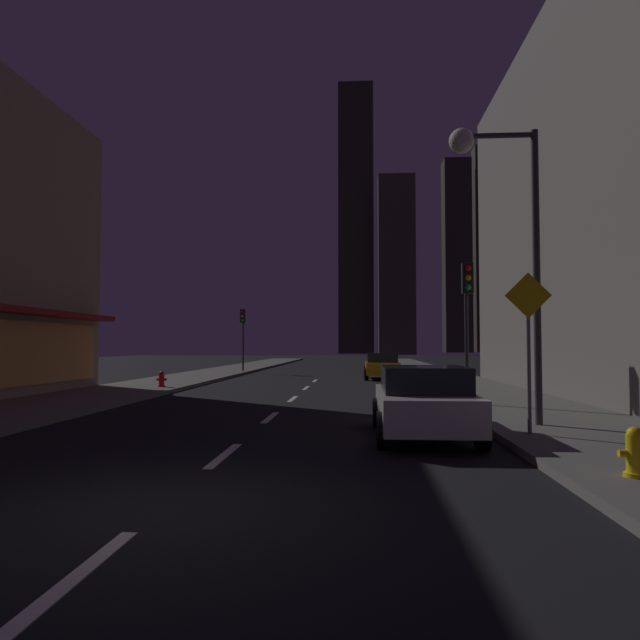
{
  "coord_description": "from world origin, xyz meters",
  "views": [
    {
      "loc": [
        2.28,
        -6.64,
        1.87
      ],
      "look_at": [
        0.0,
        28.17,
        3.4
      ],
      "focal_mm": 32.69,
      "sensor_mm": 36.0,
      "label": 1
    }
  ],
  "objects_px": {
    "fire_hydrant_yellow_near": "(635,454)",
    "street_lamp_right": "(498,201)",
    "fire_hydrant_far_left": "(162,379)",
    "car_parked_far": "(382,366)",
    "traffic_light_far_left": "(243,326)",
    "car_parked_near": "(424,401)",
    "pedestrian_crossing_sign": "(529,338)",
    "traffic_light_near_right": "(467,301)"
  },
  "relations": [
    {
      "from": "fire_hydrant_yellow_near",
      "to": "street_lamp_right",
      "type": "relative_size",
      "value": 0.1
    },
    {
      "from": "fire_hydrant_far_left",
      "to": "street_lamp_right",
      "type": "height_order",
      "value": "street_lamp_right"
    },
    {
      "from": "car_parked_far",
      "to": "street_lamp_right",
      "type": "distance_m",
      "value": 20.09
    },
    {
      "from": "traffic_light_far_left",
      "to": "street_lamp_right",
      "type": "bearing_deg",
      "value": -67.2
    },
    {
      "from": "car_parked_near",
      "to": "car_parked_far",
      "type": "xyz_separation_m",
      "value": [
        0.0,
        20.59,
        0.0
      ]
    },
    {
      "from": "fire_hydrant_yellow_near",
      "to": "street_lamp_right",
      "type": "distance_m",
      "value": 6.86
    },
    {
      "from": "fire_hydrant_far_left",
      "to": "car_parked_far",
      "type": "bearing_deg",
      "value": 42.53
    },
    {
      "from": "fire_hydrant_yellow_near",
      "to": "pedestrian_crossing_sign",
      "type": "bearing_deg",
      "value": 94.7
    },
    {
      "from": "pedestrian_crossing_sign",
      "to": "fire_hydrant_yellow_near",
      "type": "bearing_deg",
      "value": -85.3
    },
    {
      "from": "car_parked_near",
      "to": "fire_hydrant_yellow_near",
      "type": "height_order",
      "value": "car_parked_near"
    },
    {
      "from": "pedestrian_crossing_sign",
      "to": "traffic_light_near_right",
      "type": "bearing_deg",
      "value": 90.99
    },
    {
      "from": "car_parked_far",
      "to": "fire_hydrant_yellow_near",
      "type": "relative_size",
      "value": 6.48
    },
    {
      "from": "traffic_light_near_right",
      "to": "pedestrian_crossing_sign",
      "type": "height_order",
      "value": "traffic_light_near_right"
    },
    {
      "from": "pedestrian_crossing_sign",
      "to": "car_parked_far",
      "type": "bearing_deg",
      "value": 95.45
    },
    {
      "from": "fire_hydrant_yellow_near",
      "to": "car_parked_near",
      "type": "bearing_deg",
      "value": 119.84
    },
    {
      "from": "car_parked_far",
      "to": "fire_hydrant_far_left",
      "type": "xyz_separation_m",
      "value": [
        -9.5,
        -8.71,
        -0.29
      ]
    },
    {
      "from": "fire_hydrant_far_left",
      "to": "traffic_light_far_left",
      "type": "xyz_separation_m",
      "value": [
        0.4,
        15.05,
        2.74
      ]
    },
    {
      "from": "car_parked_far",
      "to": "fire_hydrant_far_left",
      "type": "height_order",
      "value": "car_parked_far"
    },
    {
      "from": "pedestrian_crossing_sign",
      "to": "fire_hydrant_far_left",
      "type": "bearing_deg",
      "value": 133.23
    },
    {
      "from": "car_parked_near",
      "to": "fire_hydrant_far_left",
      "type": "height_order",
      "value": "car_parked_near"
    },
    {
      "from": "traffic_light_far_left",
      "to": "street_lamp_right",
      "type": "distance_m",
      "value": 28.14
    },
    {
      "from": "car_parked_near",
      "to": "car_parked_far",
      "type": "distance_m",
      "value": 20.59
    },
    {
      "from": "traffic_light_far_left",
      "to": "fire_hydrant_far_left",
      "type": "bearing_deg",
      "value": -91.52
    },
    {
      "from": "fire_hydrant_yellow_near",
      "to": "pedestrian_crossing_sign",
      "type": "xyz_separation_m",
      "value": [
        -0.3,
        3.65,
        1.56
      ]
    },
    {
      "from": "car_parked_near",
      "to": "pedestrian_crossing_sign",
      "type": "xyz_separation_m",
      "value": [
        2.0,
        -0.36,
        1.28
      ]
    },
    {
      "from": "car_parked_far",
      "to": "fire_hydrant_yellow_near",
      "type": "bearing_deg",
      "value": -84.66
    },
    {
      "from": "fire_hydrant_far_left",
      "to": "pedestrian_crossing_sign",
      "type": "xyz_separation_m",
      "value": [
        11.5,
        -12.23,
        1.56
      ]
    },
    {
      "from": "car_parked_near",
      "to": "traffic_light_far_left",
      "type": "distance_m",
      "value": 28.53
    },
    {
      "from": "car_parked_near",
      "to": "pedestrian_crossing_sign",
      "type": "distance_m",
      "value": 2.4
    },
    {
      "from": "traffic_light_near_right",
      "to": "street_lamp_right",
      "type": "height_order",
      "value": "street_lamp_right"
    },
    {
      "from": "fire_hydrant_far_left",
      "to": "car_parked_near",
      "type": "bearing_deg",
      "value": -51.34
    },
    {
      "from": "street_lamp_right",
      "to": "pedestrian_crossing_sign",
      "type": "bearing_deg",
      "value": -81.11
    },
    {
      "from": "fire_hydrant_far_left",
      "to": "traffic_light_far_left",
      "type": "bearing_deg",
      "value": 88.48
    },
    {
      "from": "car_parked_near",
      "to": "car_parked_far",
      "type": "relative_size",
      "value": 1.0
    },
    {
      "from": "car_parked_far",
      "to": "traffic_light_near_right",
      "type": "relative_size",
      "value": 1.01
    },
    {
      "from": "traffic_light_near_right",
      "to": "car_parked_far",
      "type": "bearing_deg",
      "value": 97.15
    },
    {
      "from": "fire_hydrant_yellow_near",
      "to": "fire_hydrant_far_left",
      "type": "relative_size",
      "value": 1.0
    },
    {
      "from": "fire_hydrant_far_left",
      "to": "traffic_light_far_left",
      "type": "distance_m",
      "value": 15.31
    },
    {
      "from": "traffic_light_far_left",
      "to": "pedestrian_crossing_sign",
      "type": "height_order",
      "value": "traffic_light_far_left"
    },
    {
      "from": "traffic_light_near_right",
      "to": "pedestrian_crossing_sign",
      "type": "xyz_separation_m",
      "value": [
        0.1,
        -5.8,
        -1.18
      ]
    },
    {
      "from": "car_parked_far",
      "to": "traffic_light_near_right",
      "type": "distance_m",
      "value": 15.46
    },
    {
      "from": "car_parked_far",
      "to": "street_lamp_right",
      "type": "xyz_separation_m",
      "value": [
        1.78,
        -19.54,
        4.33
      ]
    }
  ]
}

